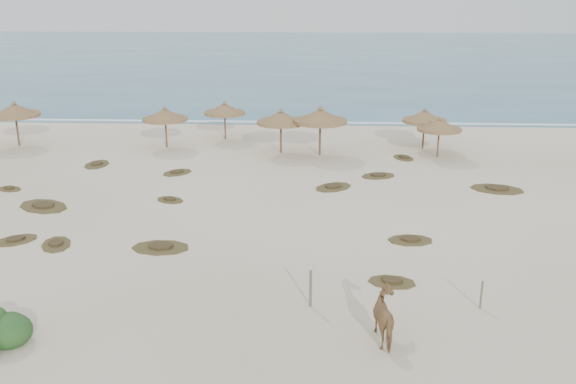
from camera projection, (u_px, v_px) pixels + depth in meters
The scene contains 27 objects.
ground at pixel (230, 252), 26.37m from camera, with size 160.00×160.00×0.00m, color beige.
ocean at pixel (296, 56), 97.60m from camera, with size 200.00×100.00×0.01m, color #275677.
foam_line at pixel (274, 122), 51.06m from camera, with size 70.00×0.60×0.01m, color white.
palapa_0 at pixel (15, 111), 42.99m from camera, with size 3.34×3.34×3.08m.
palapa_1 at pixel (165, 115), 42.55m from camera, with size 3.36×3.36×2.83m.
palapa_2 at pixel (225, 109), 44.90m from camera, with size 3.21×3.21×2.74m.
palapa_3 at pixel (281, 118), 41.13m from camera, with size 3.19×3.19×2.94m.
palapa_4 at pixel (320, 117), 40.56m from camera, with size 3.68×3.68×3.22m.
palapa_5 at pixel (439, 126), 40.21m from camera, with size 3.71×3.71×2.62m.
palapa_6 at pixel (425, 117), 42.28m from camera, with size 3.43×3.43×2.75m.
horse at pixel (388, 318), 19.58m from camera, with size 0.85×1.86×1.57m, color #9A7346.
fence_post_near at pixel (311, 288), 21.74m from camera, with size 0.10×0.10×1.33m, color #6F6253.
fence_post_far at pixel (481, 295), 21.63m from camera, with size 0.07×0.07×1.01m, color #6F6253.
scrub_0 at pixel (16, 240), 27.47m from camera, with size 2.17×2.07×0.16m.
scrub_1 at pixel (43, 206), 31.66m from camera, with size 3.35×3.00×0.16m.
scrub_2 at pixel (170, 200), 32.58m from camera, with size 1.80×1.58×0.16m.
scrub_3 at pixel (333, 187), 34.63m from camera, with size 2.63×2.54×0.16m.
scrub_4 at pixel (410, 240), 27.47m from camera, with size 2.00×1.37×0.16m.
scrub_5 at pixel (497, 189), 34.30m from camera, with size 3.17×2.47×0.16m.
scrub_6 at pixel (97, 164), 38.97m from camera, with size 1.45×2.15×0.16m.
scrub_7 at pixel (378, 176), 36.67m from camera, with size 2.33×1.93×0.16m.
scrub_8 at pixel (9, 189), 34.34m from camera, with size 1.63×1.36×0.16m.
scrub_9 at pixel (161, 247), 26.72m from camera, with size 2.46×1.63×0.16m.
scrub_10 at pixel (404, 158), 40.48m from camera, with size 1.62×1.97×0.16m.
scrub_11 at pixel (56, 244), 27.03m from camera, with size 1.72×2.12×0.16m.
scrub_12 at pixel (392, 282), 23.61m from camera, with size 1.91×1.41×0.16m.
scrub_13 at pixel (177, 172), 37.31m from camera, with size 2.14×2.18×0.16m.
Camera 1 is at (3.53, -24.17, 10.50)m, focal length 40.00 mm.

